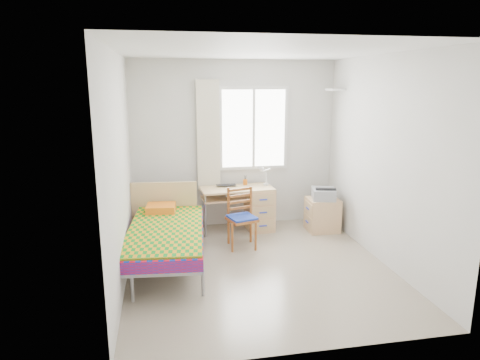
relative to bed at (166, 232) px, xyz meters
name	(u,v)px	position (x,y,z in m)	size (l,w,h in m)	color
floor	(259,268)	(1.13, -0.36, -0.42)	(3.50, 3.50, 0.00)	#BCAD93
ceiling	(261,51)	(1.13, -0.36, 2.18)	(3.50, 3.50, 0.00)	white
wall_back	(234,145)	(1.13, 1.39, 0.88)	(3.20, 3.20, 0.00)	silver
wall_left	(120,171)	(-0.47, -0.36, 0.88)	(3.50, 3.50, 0.00)	silver
wall_right	(385,161)	(2.73, -0.36, 0.88)	(3.50, 3.50, 0.00)	silver
window	(254,129)	(1.43, 1.36, 1.13)	(1.10, 0.04, 1.30)	white
curtain	(208,136)	(0.71, 1.32, 1.03)	(0.35, 0.05, 1.70)	beige
floating_shelf	(335,90)	(2.62, 1.04, 1.73)	(0.20, 0.32, 0.03)	white
bed	(166,232)	(0.00, 0.00, 0.00)	(1.10, 2.06, 0.86)	#92949A
desk	(255,206)	(1.39, 1.04, -0.04)	(1.13, 0.57, 0.69)	tan
chair	(242,214)	(1.06, 0.40, 0.06)	(0.45, 0.45, 0.84)	brown
cabinet	(322,215)	(2.40, 0.80, -0.16)	(0.49, 0.43, 0.51)	tan
printer	(323,193)	(2.40, 0.79, 0.18)	(0.42, 0.46, 0.17)	#A3A5AB
laptop	(227,186)	(0.95, 1.12, 0.28)	(0.30, 0.20, 0.02)	black
pen_cup	(245,182)	(1.27, 1.21, 0.31)	(0.07, 0.07, 0.08)	orange
task_lamp	(264,174)	(1.52, 1.00, 0.48)	(0.20, 0.30, 0.34)	white
book	(223,195)	(0.89, 1.04, 0.17)	(0.15, 0.20, 0.02)	gray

